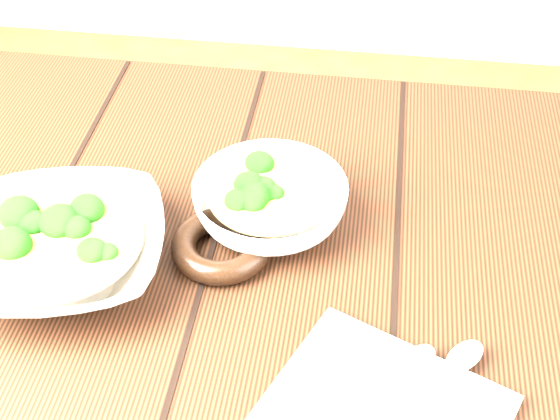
# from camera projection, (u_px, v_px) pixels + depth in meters

# --- Properties ---
(table) EXTENTS (1.20, 0.80, 0.75)m
(table) POSITION_uv_depth(u_px,v_px,m) (230.00, 343.00, 0.91)
(table) COLOR #33190E
(table) RESTS_ON ground
(soup_bowl_front) EXTENTS (0.26, 0.26, 0.06)m
(soup_bowl_front) POSITION_uv_depth(u_px,v_px,m) (61.00, 250.00, 0.81)
(soup_bowl_front) COLOR silver
(soup_bowl_front) RESTS_ON table
(soup_bowl_back) EXTENTS (0.21, 0.21, 0.06)m
(soup_bowl_back) POSITION_uv_depth(u_px,v_px,m) (270.00, 203.00, 0.86)
(soup_bowl_back) COLOR silver
(soup_bowl_back) RESTS_ON table
(trivet) EXTENTS (0.14, 0.14, 0.03)m
(trivet) POSITION_uv_depth(u_px,v_px,m) (222.00, 245.00, 0.84)
(trivet) COLOR black
(trivet) RESTS_ON table
(napkin) EXTENTS (0.25, 0.23, 0.01)m
(napkin) POSITION_uv_depth(u_px,v_px,m) (383.00, 416.00, 0.69)
(napkin) COLOR beige
(napkin) RESTS_ON table
(spoon_left) EXTENTS (0.11, 0.14, 0.01)m
(spoon_left) POSITION_uv_depth(u_px,v_px,m) (396.00, 382.00, 0.70)
(spoon_left) COLOR #A59F92
(spoon_left) RESTS_ON napkin
(spoon_right) EXTENTS (0.11, 0.14, 0.01)m
(spoon_right) POSITION_uv_depth(u_px,v_px,m) (443.00, 376.00, 0.71)
(spoon_right) COLOR #A59F92
(spoon_right) RESTS_ON napkin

